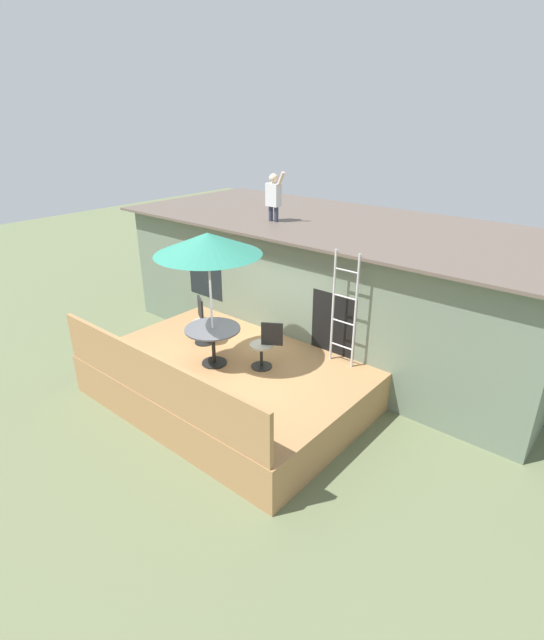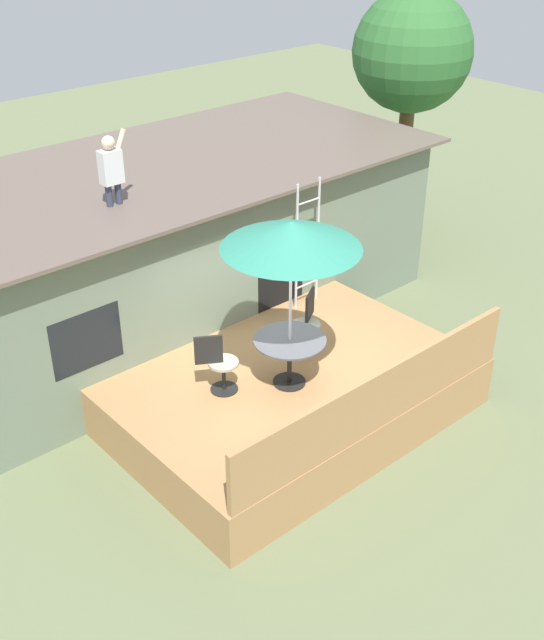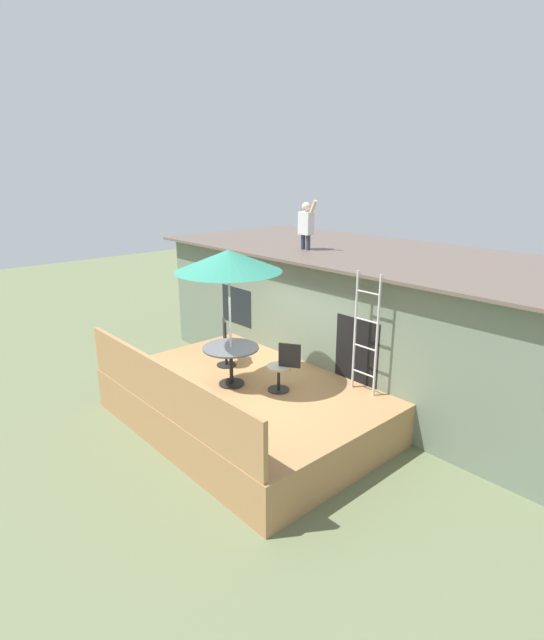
% 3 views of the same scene
% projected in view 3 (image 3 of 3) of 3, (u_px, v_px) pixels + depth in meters
% --- Properties ---
extents(ground_plane, '(40.00, 40.00, 0.00)m').
position_uv_depth(ground_plane, '(249.00, 422.00, 9.40)').
color(ground_plane, '#66704C').
extents(house, '(10.50, 4.50, 2.94)m').
position_uv_depth(house, '(368.00, 314.00, 11.27)').
color(house, slate).
rests_on(house, ground).
extents(deck, '(5.18, 3.66, 0.80)m').
position_uv_depth(deck, '(248.00, 403.00, 9.28)').
color(deck, '#A87A4C').
rests_on(deck, ground).
extents(deck_railing, '(5.08, 0.08, 0.90)m').
position_uv_depth(deck_railing, '(163.00, 389.00, 7.90)').
color(deck_railing, '#A87A4C').
rests_on(deck_railing, deck).
extents(patio_table, '(1.04, 1.04, 0.74)m').
position_uv_depth(patio_table, '(231.00, 355.00, 8.98)').
color(patio_table, black).
rests_on(patio_table, deck).
extents(patio_umbrella, '(1.90, 1.90, 2.54)m').
position_uv_depth(patio_umbrella, '(228.00, 261.00, 8.47)').
color(patio_umbrella, silver).
rests_on(patio_umbrella, deck).
extents(step_ladder, '(0.52, 0.04, 2.20)m').
position_uv_depth(step_ladder, '(366.00, 334.00, 8.55)').
color(step_ladder, silver).
rests_on(step_ladder, deck).
extents(person_figure, '(0.47, 0.20, 1.11)m').
position_uv_depth(person_figure, '(306.00, 222.00, 10.84)').
color(person_figure, '#33384C').
rests_on(person_figure, house).
extents(patio_chair_left, '(0.57, 0.44, 0.92)m').
position_uv_depth(patio_chair_left, '(226.00, 343.00, 9.99)').
color(patio_chair_left, black).
rests_on(patio_chair_left, deck).
extents(patio_chair_right, '(0.57, 0.45, 0.92)m').
position_uv_depth(patio_chair_right, '(283.00, 367.00, 8.76)').
color(patio_chair_right, black).
rests_on(patio_chair_right, deck).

